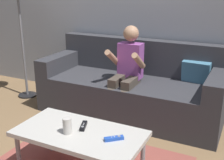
# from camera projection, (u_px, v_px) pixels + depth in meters

# --- Properties ---
(wall_back) EXTENTS (4.70, 0.05, 2.50)m
(wall_back) POSITION_uv_depth(u_px,v_px,m) (128.00, 0.00, 3.47)
(wall_back) COLOR #999EA8
(wall_back) RESTS_ON ground
(couch) EXTENTS (2.05, 0.80, 0.83)m
(couch) POSITION_uv_depth(u_px,v_px,m) (132.00, 89.00, 3.34)
(couch) COLOR #38383D
(couch) RESTS_ON ground
(person_seated_on_couch) EXTENTS (0.36, 0.44, 1.03)m
(person_seated_on_couch) POSITION_uv_depth(u_px,v_px,m) (127.00, 69.00, 3.09)
(person_seated_on_couch) COLOR #4C4238
(person_seated_on_couch) RESTS_ON ground
(coffee_table) EXTENTS (0.98, 0.50, 0.39)m
(coffee_table) POSITION_uv_depth(u_px,v_px,m) (80.00, 136.00, 2.19)
(coffee_table) COLOR beige
(coffee_table) RESTS_ON ground
(game_remote_black_near_edge) EXTENTS (0.08, 0.14, 0.03)m
(game_remote_black_near_edge) POSITION_uv_depth(u_px,v_px,m) (83.00, 126.00, 2.24)
(game_remote_black_near_edge) COLOR black
(game_remote_black_near_edge) RESTS_ON coffee_table
(game_remote_blue_center) EXTENTS (0.13, 0.12, 0.03)m
(game_remote_blue_center) POSITION_uv_depth(u_px,v_px,m) (114.00, 138.00, 2.06)
(game_remote_blue_center) COLOR blue
(game_remote_blue_center) RESTS_ON coffee_table
(soda_can) EXTENTS (0.07, 0.07, 0.12)m
(soda_can) POSITION_uv_depth(u_px,v_px,m) (67.00, 126.00, 2.14)
(soda_can) COLOR silver
(soda_can) RESTS_ON coffee_table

